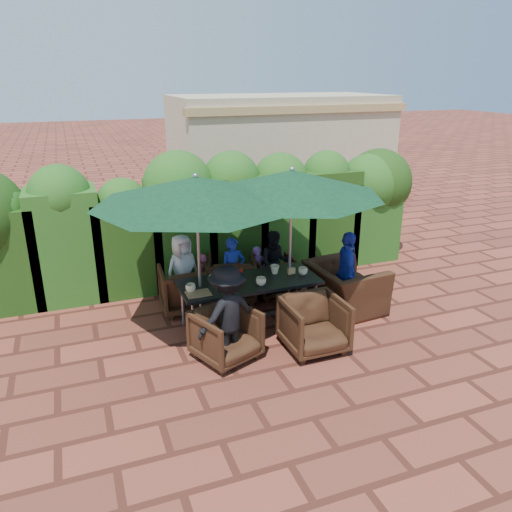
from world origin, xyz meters
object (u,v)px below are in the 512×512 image
object	(u,v)px
umbrella_right	(292,183)
chair_far_mid	(232,276)
chair_end_right	(345,280)
chair_far_right	(275,274)
chair_near_left	(226,333)
umbrella_left	(196,190)
chair_far_left	(185,286)
chair_near_right	(314,322)
dining_table	(249,285)

from	to	relation	value
umbrella_right	chair_far_mid	world-z (taller)	umbrella_right
chair_far_mid	chair_end_right	xyz separation A→B (m)	(1.64, -1.07, 0.10)
chair_far_mid	chair_far_right	world-z (taller)	chair_far_mid
chair_far_right	chair_end_right	bearing A→B (deg)	131.94
chair_near_left	umbrella_right	bearing A→B (deg)	11.45
umbrella_right	chair_near_left	size ratio (longest dim) A/B	3.51
umbrella_left	chair_near_left	size ratio (longest dim) A/B	3.72
chair_end_right	umbrella_left	bearing A→B (deg)	82.34
umbrella_right	chair_far_right	world-z (taller)	umbrella_right
chair_far_left	chair_far_mid	distance (m)	0.87
chair_far_right	umbrella_left	bearing A→B (deg)	30.00
chair_end_right	chair_far_mid	bearing A→B (deg)	51.81
chair_far_mid	chair_near_left	world-z (taller)	chair_far_mid
umbrella_right	chair_near_right	bearing A→B (deg)	-95.08
umbrella_right	chair_near_right	distance (m)	2.09
chair_far_left	chair_end_right	bearing A→B (deg)	162.58
chair_far_mid	chair_near_right	world-z (taller)	chair_near_right
chair_far_left	chair_near_right	world-z (taller)	chair_near_right
dining_table	chair_near_right	world-z (taller)	chair_near_right
dining_table	umbrella_right	bearing A→B (deg)	3.29
chair_far_left	chair_near_left	size ratio (longest dim) A/B	1.05
chair_near_right	chair_end_right	xyz separation A→B (m)	(1.08, 0.99, 0.10)
chair_near_left	dining_table	bearing A→B (deg)	30.83
chair_far_left	chair_far_right	distance (m)	1.65
umbrella_left	umbrella_right	xyz separation A→B (m)	(1.47, -0.01, -0.00)
dining_table	chair_end_right	size ratio (longest dim) A/B	1.80
dining_table	chair_near_right	size ratio (longest dim) A/B	2.53
dining_table	chair_end_right	world-z (taller)	chair_end_right
umbrella_left	chair_far_right	distance (m)	2.59
umbrella_right	chair_end_right	world-z (taller)	umbrella_right
umbrella_right	chair_far_right	xyz separation A→B (m)	(0.13, 0.90, -1.84)
chair_near_right	dining_table	bearing A→B (deg)	119.97
chair_far_left	chair_near_right	bearing A→B (deg)	129.41
chair_far_mid	chair_near_right	distance (m)	2.13
dining_table	chair_end_right	xyz separation A→B (m)	(1.69, -0.05, -0.15)
chair_near_right	chair_far_mid	bearing A→B (deg)	105.00
umbrella_left	umbrella_right	world-z (taller)	same
umbrella_right	chair_near_right	size ratio (longest dim) A/B	3.29
umbrella_right	chair_far_left	size ratio (longest dim) A/B	3.35
chair_far_mid	chair_far_right	bearing A→B (deg)	-168.59
chair_far_mid	chair_end_right	world-z (taller)	chair_end_right
chair_far_mid	umbrella_right	bearing A→B (deg)	140.97
chair_far_right	chair_near_right	size ratio (longest dim) A/B	0.87
chair_far_right	chair_near_right	distance (m)	1.99
dining_table	umbrella_left	xyz separation A→B (m)	(-0.76, 0.05, 1.54)
umbrella_left	chair_far_left	size ratio (longest dim) A/B	3.56
chair_near_left	chair_far_right	bearing A→B (deg)	28.56
chair_near_right	umbrella_left	bearing A→B (deg)	141.12
umbrella_left	chair_end_right	xyz separation A→B (m)	(2.45, -0.10, -1.69)
chair_near_right	chair_end_right	world-z (taller)	chair_end_right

